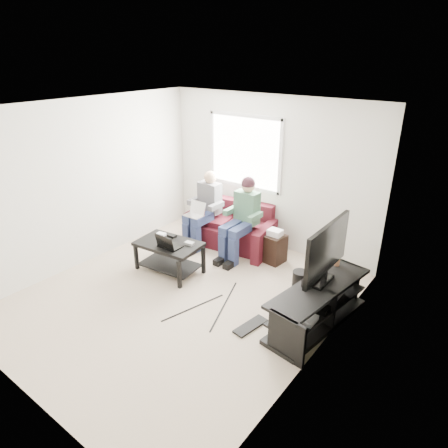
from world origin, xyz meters
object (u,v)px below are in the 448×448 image
Objects in this scene: tv_stand at (317,307)px; end_table at (274,247)px; coffee_table at (169,250)px; sofa at (231,229)px; tv at (327,250)px; subwoofer at (299,287)px.

tv_stand is 1.67m from end_table.
end_table is (1.15, 1.26, -0.11)m from coffee_table.
tv_stand is (2.43, 0.18, -0.12)m from coffee_table.
tv reaches higher than sofa.
coffee_table is 1.71m from end_table.
coffee_table is 2.19× the size of subwoofer.
subwoofer is at bearing -42.29° from end_table.
end_table reaches higher than tv_stand.
tv_stand is at bearing -35.39° from subwoofer.
subwoofer is (2.02, 0.47, -0.13)m from coffee_table.
sofa is 0.97m from end_table.
subwoofer is (-0.40, 0.19, -0.77)m from tv.
end_table is at bearing -6.96° from sofa.
sofa is at bearing 153.62° from subwoofer.
tv is 1.91× the size of end_table.
subwoofer is at bearing 144.61° from tv_stand.
end_table is (-1.27, 0.98, -0.75)m from tv.
tv_stand is 0.77m from tv.
tv is at bearing 91.47° from tv_stand.
coffee_table is 2.08m from subwoofer.
sofa is 2.60m from tv.
sofa is at bearing 173.04° from end_table.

